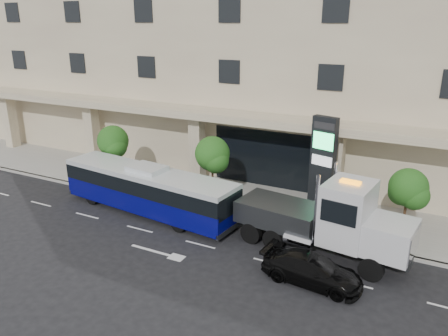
# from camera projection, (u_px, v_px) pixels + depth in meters

# --- Properties ---
(ground) EXTENTS (120.00, 120.00, 0.00)m
(ground) POSITION_uv_depth(u_px,v_px,m) (214.00, 233.00, 24.54)
(ground) COLOR black
(ground) RESTS_ON ground
(sidewalk) EXTENTS (120.00, 6.00, 0.15)m
(sidewalk) POSITION_uv_depth(u_px,v_px,m) (250.00, 201.00, 28.73)
(sidewalk) COLOR gray
(sidewalk) RESTS_ON ground
(curb) EXTENTS (120.00, 0.30, 0.15)m
(curb) POSITION_uv_depth(u_px,v_px,m) (229.00, 218.00, 26.20)
(curb) COLOR gray
(curb) RESTS_ON ground
(convention_center) EXTENTS (60.00, 17.60, 20.00)m
(convention_center) POSITION_uv_depth(u_px,v_px,m) (305.00, 39.00, 34.34)
(convention_center) COLOR tan
(convention_center) RESTS_ON ground
(tree_left) EXTENTS (2.27, 2.20, 4.22)m
(tree_left) POSITION_uv_depth(u_px,v_px,m) (113.00, 143.00, 30.86)
(tree_left) COLOR #422B19
(tree_left) RESTS_ON sidewalk
(tree_mid) EXTENTS (2.28, 2.20, 4.38)m
(tree_mid) POSITION_uv_depth(u_px,v_px,m) (213.00, 156.00, 27.37)
(tree_mid) COLOR #422B19
(tree_mid) RESTS_ON sidewalk
(tree_right) EXTENTS (2.10, 2.00, 4.04)m
(tree_right) POSITION_uv_depth(u_px,v_px,m) (409.00, 190.00, 22.49)
(tree_right) COLOR #422B19
(tree_right) RESTS_ON sidewalk
(city_bus) EXTENTS (12.19, 3.79, 3.04)m
(city_bus) POSITION_uv_depth(u_px,v_px,m) (148.00, 189.00, 26.71)
(city_bus) COLOR black
(city_bus) RESTS_ON ground
(tow_truck) EXTENTS (10.19, 3.56, 4.61)m
(tow_truck) POSITION_uv_depth(u_px,v_px,m) (329.00, 221.00, 21.71)
(tow_truck) COLOR #2D3033
(tow_truck) RESTS_ON ground
(black_sedan) EXTENTS (4.74, 2.22, 1.34)m
(black_sedan) POSITION_uv_depth(u_px,v_px,m) (312.00, 269.00, 19.72)
(black_sedan) COLOR black
(black_sedan) RESTS_ON ground
(signage_pylon) EXTENTS (1.57, 0.91, 5.97)m
(signage_pylon) POSITION_uv_depth(u_px,v_px,m) (323.00, 165.00, 25.93)
(signage_pylon) COLOR black
(signage_pylon) RESTS_ON sidewalk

